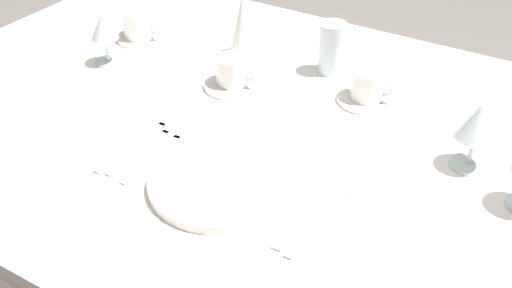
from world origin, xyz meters
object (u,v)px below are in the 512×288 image
(coffee_cup_right, at_px, (369,84))
(spoon_soup, at_px, (329,210))
(fork_salad, at_px, (140,140))
(coffee_cup_far, at_px, (140,24))
(fork_outer, at_px, (160,152))
(coffee_cup_left, at_px, (233,70))
(dinner_plate, at_px, (221,182))
(fork_inner, at_px, (147,146))
(wine_glass_centre, at_px, (104,29))
(wine_glass_left, at_px, (478,124))
(dinner_knife, at_px, (307,208))
(napkin_folded, at_px, (243,22))
(drink_tumbler, at_px, (332,48))

(coffee_cup_right, bearing_deg, spoon_soup, -76.62)
(fork_salad, xyz_separation_m, coffee_cup_right, (0.32, 0.37, 0.04))
(coffee_cup_right, xyz_separation_m, coffee_cup_far, (-0.62, -0.01, 0.00))
(fork_outer, relative_size, coffee_cup_left, 2.08)
(dinner_plate, height_order, spoon_soup, dinner_plate)
(fork_inner, bearing_deg, wine_glass_centre, 143.39)
(fork_salad, xyz_separation_m, wine_glass_left, (0.57, 0.26, 0.09))
(dinner_knife, xyz_separation_m, wine_glass_centre, (-0.66, 0.23, 0.09))
(dinner_knife, relative_size, wine_glass_left, 1.78)
(coffee_cup_right, bearing_deg, napkin_folded, 169.70)
(fork_salad, bearing_deg, dinner_plate, -9.07)
(fork_salad, bearing_deg, napkin_folded, 95.00)
(spoon_soup, height_order, coffee_cup_right, coffee_cup_right)
(coffee_cup_left, distance_m, wine_glass_centre, 0.33)
(fork_outer, xyz_separation_m, wine_glass_left, (0.52, 0.27, 0.09))
(dinner_plate, relative_size, napkin_folded, 1.69)
(coffee_cup_left, distance_m, coffee_cup_far, 0.35)
(napkin_folded, bearing_deg, drink_tumbler, 4.24)
(spoon_soup, relative_size, coffee_cup_left, 2.23)
(coffee_cup_far, bearing_deg, fork_outer, -46.47)
(dinner_plate, height_order, fork_salad, dinner_plate)
(spoon_soup, xyz_separation_m, coffee_cup_far, (-0.71, 0.36, 0.04))
(coffee_cup_left, xyz_separation_m, napkin_folded, (-0.08, 0.16, 0.04))
(fork_inner, xyz_separation_m, wine_glass_left, (0.55, 0.26, 0.09))
(drink_tumbler, relative_size, napkin_folded, 0.79)
(coffee_cup_far, height_order, wine_glass_centre, wine_glass_centre)
(napkin_folded, bearing_deg, fork_salad, -85.00)
(spoon_soup, height_order, drink_tumbler, drink_tumbler)
(fork_outer, xyz_separation_m, coffee_cup_far, (-0.35, 0.37, 0.04))
(coffee_cup_left, relative_size, napkin_folded, 0.64)
(fork_salad, distance_m, coffee_cup_left, 0.28)
(fork_outer, height_order, fork_inner, same)
(fork_outer, xyz_separation_m, coffee_cup_left, (-0.02, 0.29, 0.04))
(coffee_cup_right, bearing_deg, fork_salad, -130.53)
(coffee_cup_far, bearing_deg, wine_glass_centre, -83.94)
(fork_inner, relative_size, coffee_cup_right, 2.08)
(dinner_knife, distance_m, coffee_cup_left, 0.45)
(fork_inner, xyz_separation_m, coffee_cup_far, (-0.32, 0.37, 0.04))
(fork_outer, bearing_deg, dinner_knife, -0.03)
(fork_inner, xyz_separation_m, coffee_cup_right, (0.30, 0.38, 0.04))
(dinner_plate, relative_size, coffee_cup_left, 2.65)
(drink_tumbler, distance_m, napkin_folded, 0.23)
(fork_outer, xyz_separation_m, fork_inner, (-0.03, 0.00, 0.00))
(fork_salad, relative_size, wine_glass_centre, 1.76)
(spoon_soup, relative_size, wine_glass_left, 1.65)
(fork_outer, bearing_deg, dinner_plate, -8.23)
(spoon_soup, bearing_deg, fork_outer, -177.34)
(drink_tumbler, bearing_deg, dinner_knife, -68.67)
(fork_salad, distance_m, coffee_cup_far, 0.47)
(dinner_knife, relative_size, spoon_soup, 1.08)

